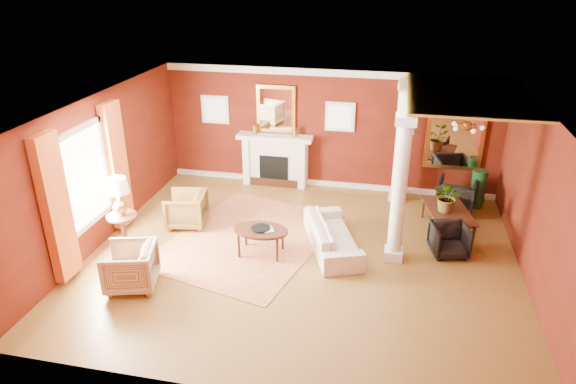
% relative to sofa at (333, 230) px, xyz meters
% --- Properties ---
extents(ground, '(8.00, 8.00, 0.00)m').
position_rel_sofa_xyz_m(ground, '(-0.52, -0.44, -0.39)').
color(ground, brown).
rests_on(ground, ground).
extents(room_shell, '(8.04, 7.04, 2.92)m').
position_rel_sofa_xyz_m(room_shell, '(-0.52, -0.44, 1.62)').
color(room_shell, '#60170D').
rests_on(room_shell, ground).
extents(fireplace, '(1.85, 0.42, 1.29)m').
position_rel_sofa_xyz_m(fireplace, '(-1.82, 2.87, 0.25)').
color(fireplace, white).
rests_on(fireplace, ground).
extents(overmantel_mirror, '(0.95, 0.07, 1.15)m').
position_rel_sofa_xyz_m(overmantel_mirror, '(-1.82, 3.01, 1.51)').
color(overmantel_mirror, gold).
rests_on(overmantel_mirror, fireplace).
extents(flank_window_left, '(0.70, 0.07, 0.70)m').
position_rel_sofa_xyz_m(flank_window_left, '(-3.37, 3.02, 1.41)').
color(flank_window_left, white).
rests_on(flank_window_left, room_shell).
extents(flank_window_right, '(0.70, 0.07, 0.70)m').
position_rel_sofa_xyz_m(flank_window_right, '(-0.27, 3.02, 1.41)').
color(flank_window_right, white).
rests_on(flank_window_right, room_shell).
extents(left_window, '(0.21, 2.55, 2.60)m').
position_rel_sofa_xyz_m(left_window, '(-4.42, -1.04, 1.03)').
color(left_window, white).
rests_on(left_window, room_shell).
extents(column_front, '(0.36, 0.36, 2.80)m').
position_rel_sofa_xyz_m(column_front, '(1.18, -0.14, 1.03)').
color(column_front, white).
rests_on(column_front, ground).
extents(column_back, '(0.36, 0.36, 2.80)m').
position_rel_sofa_xyz_m(column_back, '(1.18, 2.56, 1.03)').
color(column_back, white).
rests_on(column_back, ground).
extents(header_beam, '(0.30, 3.20, 0.32)m').
position_rel_sofa_xyz_m(header_beam, '(1.18, 1.46, 2.23)').
color(header_beam, white).
rests_on(header_beam, column_front).
extents(amber_ceiling, '(2.30, 3.40, 0.04)m').
position_rel_sofa_xyz_m(amber_ceiling, '(2.33, 1.31, 2.48)').
color(amber_ceiling, gold).
rests_on(amber_ceiling, room_shell).
extents(dining_mirror, '(1.30, 0.07, 1.70)m').
position_rel_sofa_xyz_m(dining_mirror, '(2.38, 3.01, 1.16)').
color(dining_mirror, gold).
rests_on(dining_mirror, room_shell).
extents(chandelier, '(0.60, 0.62, 0.75)m').
position_rel_sofa_xyz_m(chandelier, '(2.38, 1.36, 1.85)').
color(chandelier, '#AE7D36').
rests_on(chandelier, room_shell).
extents(crown_trim, '(8.00, 0.08, 0.16)m').
position_rel_sofa_xyz_m(crown_trim, '(-0.52, 3.02, 2.43)').
color(crown_trim, white).
rests_on(crown_trim, room_shell).
extents(base_trim, '(8.00, 0.08, 0.12)m').
position_rel_sofa_xyz_m(base_trim, '(-0.52, 3.02, -0.33)').
color(base_trim, white).
rests_on(base_trim, ground).
extents(rug, '(3.60, 4.28, 0.01)m').
position_rel_sofa_xyz_m(rug, '(-1.71, 0.00, -0.39)').
color(rug, maroon).
rests_on(rug, ground).
extents(sofa, '(1.25, 2.09, 0.79)m').
position_rel_sofa_xyz_m(sofa, '(0.00, 0.00, 0.00)').
color(sofa, beige).
rests_on(sofa, ground).
extents(armchair_leopard, '(0.85, 0.90, 0.81)m').
position_rel_sofa_xyz_m(armchair_leopard, '(-3.16, 0.33, 0.01)').
color(armchair_leopard, black).
rests_on(armchair_leopard, ground).
extents(armchair_stripe, '(0.96, 1.00, 0.85)m').
position_rel_sofa_xyz_m(armchair_stripe, '(-3.22, -2.00, 0.03)').
color(armchair_stripe, tan).
rests_on(armchair_stripe, ground).
extents(coffee_table, '(1.06, 1.06, 0.53)m').
position_rel_sofa_xyz_m(coffee_table, '(-1.31, -0.48, 0.09)').
color(coffee_table, black).
rests_on(coffee_table, ground).
extents(coffee_book, '(0.17, 0.09, 0.25)m').
position_rel_sofa_xyz_m(coffee_book, '(-1.25, -0.52, 0.26)').
color(coffee_book, black).
rests_on(coffee_book, coffee_table).
extents(side_table, '(0.58, 0.58, 1.45)m').
position_rel_sofa_xyz_m(side_table, '(-4.02, -0.76, 0.58)').
color(side_table, black).
rests_on(side_table, ground).
extents(dining_table, '(0.80, 1.51, 0.80)m').
position_rel_sofa_xyz_m(dining_table, '(2.25, 1.16, 0.01)').
color(dining_table, black).
rests_on(dining_table, ground).
extents(dining_chair_near, '(0.79, 0.76, 0.68)m').
position_rel_sofa_xyz_m(dining_chair_near, '(2.21, 0.24, -0.06)').
color(dining_chair_near, black).
rests_on(dining_chair_near, ground).
extents(dining_chair_far, '(0.92, 0.89, 0.82)m').
position_rel_sofa_xyz_m(dining_chair_far, '(2.48, 2.23, 0.02)').
color(dining_chair_far, black).
rests_on(dining_chair_far, ground).
extents(green_urn, '(0.37, 0.37, 0.89)m').
position_rel_sofa_xyz_m(green_urn, '(2.98, 2.56, -0.05)').
color(green_urn, '#123A1A').
rests_on(green_urn, ground).
extents(potted_plant, '(0.72, 0.76, 0.50)m').
position_rel_sofa_xyz_m(potted_plant, '(2.18, 1.09, 0.66)').
color(potted_plant, '#26591E').
rests_on(potted_plant, dining_table).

